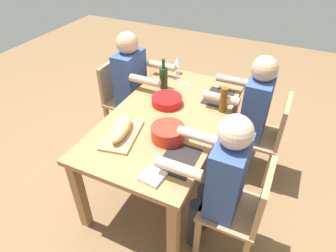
{
  "coord_description": "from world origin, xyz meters",
  "views": [
    {
      "loc": [
        -1.77,
        -0.84,
        2.11
      ],
      "look_at": [
        0.0,
        0.0,
        0.63
      ],
      "focal_mm": 31.13,
      "sensor_mm": 36.0,
      "label": 1
    }
  ],
  "objects": [
    {
      "name": "wine_bottle",
      "position": [
        0.39,
        0.23,
        0.85
      ],
      "size": [
        0.08,
        0.08,
        0.29
      ],
      "color": "#193819",
      "rests_on": "dining_table"
    },
    {
      "name": "diner_near_right",
      "position": [
        0.44,
        -0.59,
        0.7
      ],
      "size": [
        0.41,
        0.53,
        1.2
      ],
      "color": "#2D2D38",
      "rests_on": "ground_plane"
    },
    {
      "name": "serving_bowl_greens",
      "position": [
        -0.27,
        -0.13,
        0.8
      ],
      "size": [
        0.25,
        0.25,
        0.11
      ],
      "color": "red",
      "rests_on": "dining_table"
    },
    {
      "name": "bread_loaf",
      "position": [
        -0.39,
        0.2,
        0.81
      ],
      "size": [
        0.34,
        0.17,
        0.09
      ],
      "primitive_type": "ellipsoid",
      "rotation": [
        0.0,
        0.0,
        0.2
      ],
      "color": "tan",
      "rests_on": "cutting_board"
    },
    {
      "name": "chair_far_right",
      "position": [
        0.44,
        0.77,
        0.48
      ],
      "size": [
        0.4,
        0.4,
        0.85
      ],
      "color": "#A87F56",
      "rests_on": "ground_plane"
    },
    {
      "name": "cutting_board",
      "position": [
        -0.39,
        0.2,
        0.75
      ],
      "size": [
        0.44,
        0.29,
        0.02
      ],
      "primitive_type": "cube",
      "rotation": [
        0.0,
        0.0,
        0.2
      ],
      "color": "tan",
      "rests_on": "dining_table"
    },
    {
      "name": "chair_near_left",
      "position": [
        -0.44,
        -0.77,
        0.48
      ],
      "size": [
        0.4,
        0.4,
        0.85
      ],
      "color": "#A87F56",
      "rests_on": "ground_plane"
    },
    {
      "name": "placemat_near_left",
      "position": [
        -0.44,
        -0.29,
        0.74
      ],
      "size": [
        0.32,
        0.23,
        0.01
      ],
      "primitive_type": "cube",
      "color": "black",
      "rests_on": "dining_table"
    },
    {
      "name": "ground_plane",
      "position": [
        0.0,
        0.0,
        0.0
      ],
      "size": [
        8.0,
        8.0,
        0.0
      ],
      "primitive_type": "plane",
      "color": "brown"
    },
    {
      "name": "dining_table",
      "position": [
        0.0,
        0.0,
        0.65
      ],
      "size": [
        1.61,
        0.9,
        0.74
      ],
      "color": "#9E7044",
      "rests_on": "ground_plane"
    },
    {
      "name": "napkin_stack",
      "position": [
        -0.67,
        -0.21,
        0.75
      ],
      "size": [
        0.15,
        0.15,
        0.02
      ],
      "primitive_type": "cube",
      "rotation": [
        0.0,
        0.0,
        -0.1
      ],
      "color": "white",
      "rests_on": "dining_table"
    },
    {
      "name": "placemat_near_right",
      "position": [
        0.44,
        -0.29,
        0.74
      ],
      "size": [
        0.32,
        0.23,
        0.01
      ],
      "primitive_type": "cube",
      "color": "black",
      "rests_on": "dining_table"
    },
    {
      "name": "beer_bottle",
      "position": [
        0.25,
        -0.38,
        0.85
      ],
      "size": [
        0.06,
        0.06,
        0.22
      ],
      "primitive_type": "cylinder",
      "color": "brown",
      "rests_on": "dining_table"
    },
    {
      "name": "wine_glass",
      "position": [
        0.73,
        0.24,
        0.86
      ],
      "size": [
        0.08,
        0.08,
        0.17
      ],
      "color": "silver",
      "rests_on": "dining_table"
    },
    {
      "name": "serving_bowl_salad",
      "position": [
        0.15,
        0.08,
        0.78
      ],
      "size": [
        0.26,
        0.26,
        0.07
      ],
      "color": "red",
      "rests_on": "dining_table"
    },
    {
      "name": "diner_far_right",
      "position": [
        0.44,
        0.59,
        0.7
      ],
      "size": [
        0.41,
        0.53,
        1.2
      ],
      "color": "#2D2D38",
      "rests_on": "ground_plane"
    },
    {
      "name": "diner_near_left",
      "position": [
        -0.44,
        -0.59,
        0.7
      ],
      "size": [
        0.41,
        0.53,
        1.2
      ],
      "color": "#2D2D38",
      "rests_on": "ground_plane"
    },
    {
      "name": "fork_far_right",
      "position": [
        0.58,
        0.29,
        0.74
      ],
      "size": [
        0.02,
        0.17,
        0.01
      ],
      "primitive_type": "cube",
      "rotation": [
        0.0,
        0.0,
        0.0
      ],
      "color": "silver",
      "rests_on": "dining_table"
    },
    {
      "name": "chair_near_right",
      "position": [
        0.44,
        -0.77,
        0.48
      ],
      "size": [
        0.4,
        0.4,
        0.85
      ],
      "color": "#A87F56",
      "rests_on": "ground_plane"
    },
    {
      "name": "carving_knife",
      "position": [
        0.57,
        0.1,
        0.74
      ],
      "size": [
        0.1,
        0.22,
        0.01
      ],
      "primitive_type": "cube",
      "rotation": [
        0.0,
        0.0,
        1.21
      ],
      "color": "silver",
      "rests_on": "dining_table"
    }
  ]
}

